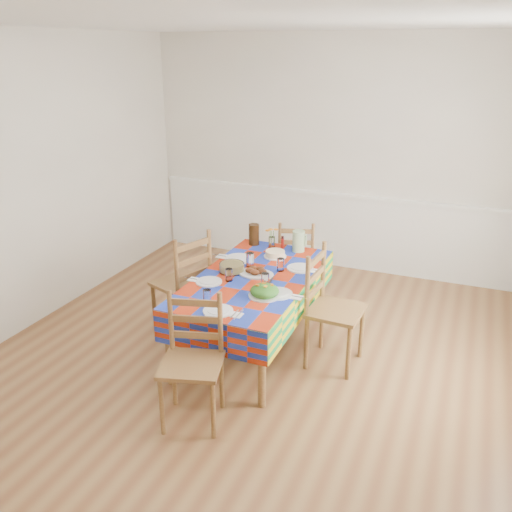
{
  "coord_description": "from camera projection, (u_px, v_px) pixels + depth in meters",
  "views": [
    {
      "loc": [
        1.57,
        -3.64,
        2.54
      ],
      "look_at": [
        -0.02,
        0.19,
        0.93
      ],
      "focal_mm": 38.0,
      "sensor_mm": 36.0,
      "label": 1
    }
  ],
  "objects": [
    {
      "name": "room",
      "position": [
        249.0,
        213.0,
        4.12
      ],
      "size": [
        4.58,
        5.08,
        2.78
      ],
      "color": "brown",
      "rests_on": "ground"
    },
    {
      "name": "wainscot",
      "position": [
        330.0,
        227.0,
        6.57
      ],
      "size": [
        4.41,
        0.06,
        0.92
      ],
      "color": "white",
      "rests_on": "room"
    },
    {
      "name": "dining_table",
      "position": [
        254.0,
        284.0,
        4.7
      ],
      "size": [
        0.94,
        1.75,
        0.68
      ],
      "color": "brown",
      "rests_on": "room"
    },
    {
      "name": "setting_near_head",
      "position": [
        215.0,
        306.0,
        4.1
      ],
      "size": [
        0.37,
        0.25,
        0.11
      ],
      "color": "white",
      "rests_on": "dining_table"
    },
    {
      "name": "setting_left_near",
      "position": [
        216.0,
        279.0,
        4.57
      ],
      "size": [
        0.41,
        0.24,
        0.11
      ],
      "rotation": [
        0.0,
        0.0,
        1.57
      ],
      "color": "white",
      "rests_on": "dining_table"
    },
    {
      "name": "setting_left_far",
      "position": [
        242.0,
        259.0,
        4.99
      ],
      "size": [
        0.48,
        0.28,
        0.13
      ],
      "rotation": [
        0.0,
        0.0,
        1.57
      ],
      "color": "white",
      "rests_on": "dining_table"
    },
    {
      "name": "setting_right_near",
      "position": [
        274.0,
        289.0,
        4.38
      ],
      "size": [
        0.45,
        0.26,
        0.12
      ],
      "rotation": [
        0.0,
        0.0,
        -1.57
      ],
      "color": "white",
      "rests_on": "dining_table"
    },
    {
      "name": "setting_right_far",
      "position": [
        294.0,
        267.0,
        4.81
      ],
      "size": [
        0.45,
        0.26,
        0.11
      ],
      "rotation": [
        0.0,
        0.0,
        -1.57
      ],
      "color": "white",
      "rests_on": "dining_table"
    },
    {
      "name": "meat_platter",
      "position": [
        256.0,
        272.0,
        4.71
      ],
      "size": [
        0.32,
        0.23,
        0.06
      ],
      "color": "white",
      "rests_on": "dining_table"
    },
    {
      "name": "salad_platter",
      "position": [
        265.0,
        291.0,
        4.29
      ],
      "size": [
        0.26,
        0.26,
        0.11
      ],
      "color": "white",
      "rests_on": "dining_table"
    },
    {
      "name": "pasta_bowl",
      "position": [
        232.0,
        267.0,
        4.76
      ],
      "size": [
        0.22,
        0.22,
        0.08
      ],
      "color": "white",
      "rests_on": "dining_table"
    },
    {
      "name": "cake",
      "position": [
        275.0,
        254.0,
        5.1
      ],
      "size": [
        0.21,
        0.21,
        0.06
      ],
      "color": "white",
      "rests_on": "dining_table"
    },
    {
      "name": "serving_utensils",
      "position": [
        267.0,
        282.0,
        4.56
      ],
      "size": [
        0.12,
        0.27,
        0.01
      ],
      "color": "black",
      "rests_on": "dining_table"
    },
    {
      "name": "flower_vase",
      "position": [
        272.0,
        239.0,
        5.33
      ],
      "size": [
        0.13,
        0.11,
        0.21
      ],
      "color": "white",
      "rests_on": "dining_table"
    },
    {
      "name": "hot_sauce",
      "position": [
        283.0,
        242.0,
        5.3
      ],
      "size": [
        0.03,
        0.03,
        0.13
      ],
      "primitive_type": "cylinder",
      "color": "#A9160D",
      "rests_on": "dining_table"
    },
    {
      "name": "green_pitcher",
      "position": [
        299.0,
        241.0,
        5.22
      ],
      "size": [
        0.12,
        0.12,
        0.2
      ],
      "primitive_type": "cylinder",
      "color": "#9CC389",
      "rests_on": "dining_table"
    },
    {
      "name": "tea_pitcher",
      "position": [
        254.0,
        234.0,
        5.39
      ],
      "size": [
        0.11,
        0.11,
        0.21
      ],
      "primitive_type": "cylinder",
      "color": "black",
      "rests_on": "dining_table"
    },
    {
      "name": "name_card",
      "position": [
        210.0,
        317.0,
        3.96
      ],
      "size": [
        0.08,
        0.02,
        0.02
      ],
      "primitive_type": "cube",
      "color": "white",
      "rests_on": "dining_table"
    },
    {
      "name": "chair_near",
      "position": [
        193.0,
        361.0,
        3.81
      ],
      "size": [
        0.51,
        0.5,
        0.95
      ],
      "rotation": [
        0.0,
        0.0,
        0.28
      ],
      "color": "brown",
      "rests_on": "room"
    },
    {
      "name": "chair_far",
      "position": [
        296.0,
        260.0,
        5.7
      ],
      "size": [
        0.48,
        0.47,
        0.88
      ],
      "rotation": [
        0.0,
        0.0,
        3.46
      ],
      "color": "brown",
      "rests_on": "room"
    },
    {
      "name": "chair_left",
      "position": [
        184.0,
        284.0,
        4.97
      ],
      "size": [
        0.56,
        0.57,
        1.01
      ],
      "rotation": [
        0.0,
        0.0,
        -1.93
      ],
      "color": "brown",
      "rests_on": "room"
    },
    {
      "name": "chair_right",
      "position": [
        331.0,
        309.0,
        4.5
      ],
      "size": [
        0.45,
        0.47,
        1.01
      ],
      "rotation": [
        0.0,
        0.0,
        1.51
      ],
      "color": "brown",
      "rests_on": "room"
    }
  ]
}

